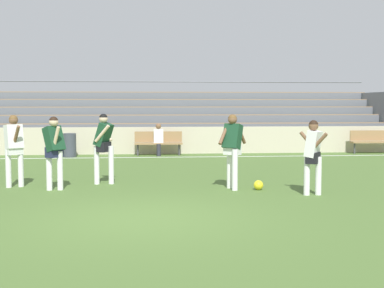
% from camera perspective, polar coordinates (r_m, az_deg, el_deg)
% --- Properties ---
extents(ground_plane, '(160.00, 160.00, 0.00)m').
position_cam_1_polar(ground_plane, '(9.35, -5.50, -7.86)').
color(ground_plane, '#4C6B30').
extents(field_line_sideline, '(44.00, 0.12, 0.01)m').
position_cam_1_polar(field_line_sideline, '(19.64, -5.38, -1.42)').
color(field_line_sideline, white).
rests_on(field_line_sideline, ground).
extents(sideline_wall, '(48.00, 0.16, 1.05)m').
position_cam_1_polar(sideline_wall, '(20.96, -5.38, 0.37)').
color(sideline_wall, beige).
rests_on(sideline_wall, ground).
extents(bleacher_stand, '(25.48, 4.84, 3.07)m').
position_cam_1_polar(bleacher_stand, '(24.32, -8.96, 2.79)').
color(bleacher_stand, '#897051').
rests_on(bleacher_stand, ground).
extents(bench_near_wall_gap, '(1.80, 0.40, 0.90)m').
position_cam_1_polar(bench_near_wall_gap, '(22.27, 18.66, 0.45)').
color(bench_near_wall_gap, '#99754C').
rests_on(bench_near_wall_gap, ground).
extents(bench_far_right, '(1.80, 0.40, 0.90)m').
position_cam_1_polar(bench_far_right, '(20.37, -3.58, 0.33)').
color(bench_far_right, '#99754C').
rests_on(bench_far_right, ground).
extents(trash_bin, '(0.47, 0.47, 0.87)m').
position_cam_1_polar(trash_bin, '(20.21, -12.85, -0.12)').
color(trash_bin, '#3D424C').
rests_on(trash_bin, ground).
extents(spectator_seated, '(0.36, 0.42, 1.21)m').
position_cam_1_polar(spectator_seated, '(20.24, -3.57, 0.74)').
color(spectator_seated, '#2D2D38').
rests_on(spectator_seated, ground).
extents(player_white_pressing_high, '(0.47, 0.68, 1.61)m').
position_cam_1_polar(player_white_pressing_high, '(11.78, 12.72, -0.72)').
color(player_white_pressing_high, white).
rests_on(player_white_pressing_high, ground).
extents(player_dark_dropping_back, '(0.72, 0.51, 1.72)m').
position_cam_1_polar(player_dark_dropping_back, '(12.29, 4.30, -0.05)').
color(player_dark_dropping_back, white).
rests_on(player_dark_dropping_back, ground).
extents(player_dark_wide_right, '(0.52, 0.67, 1.72)m').
position_cam_1_polar(player_dark_wide_right, '(13.23, -9.35, 0.20)').
color(player_dark_wide_right, white).
rests_on(player_dark_wide_right, ground).
extents(player_white_overlapping, '(0.48, 0.67, 1.70)m').
position_cam_1_polar(player_white_overlapping, '(13.24, -18.36, -0.02)').
color(player_white_overlapping, white).
rests_on(player_white_overlapping, ground).
extents(player_dark_deep_cover, '(0.54, 0.59, 1.68)m').
position_cam_1_polar(player_dark_deep_cover, '(12.53, -14.42, -0.25)').
color(player_dark_deep_cover, white).
rests_on(player_dark_deep_cover, ground).
extents(soccer_ball, '(0.22, 0.22, 0.22)m').
position_cam_1_polar(soccer_ball, '(12.37, 7.07, -4.35)').
color(soccer_ball, yellow).
rests_on(soccer_ball, ground).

